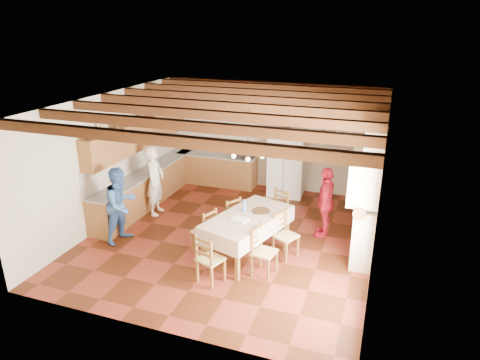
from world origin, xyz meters
name	(u,v)px	position (x,y,z in m)	size (l,w,h in m)	color
floor	(231,237)	(0.00, 0.00, -0.01)	(6.00, 6.50, 0.02)	#451C0C
ceiling	(230,101)	(0.00, 0.00, 3.01)	(6.00, 6.50, 0.02)	silver
wall_back	(272,136)	(0.00, 3.26, 1.50)	(6.00, 0.02, 3.00)	beige
wall_front	(150,245)	(0.00, -3.26, 1.50)	(6.00, 0.02, 3.00)	beige
wall_left	(109,159)	(-3.01, 0.00, 1.50)	(0.02, 6.50, 3.00)	beige
wall_right	(380,191)	(3.01, 0.00, 1.50)	(0.02, 6.50, 3.00)	beige
ceiling_beams	(230,106)	(0.00, 0.00, 2.91)	(6.00, 6.30, 0.16)	#35230D
lower_cabinets_left	(148,187)	(-2.70, 1.05, 0.43)	(0.60, 4.30, 0.86)	brown
lower_cabinets_back	(217,170)	(-1.55, 2.95, 0.43)	(2.30, 0.60, 0.86)	brown
countertop_left	(147,171)	(-2.70, 1.05, 0.88)	(0.62, 4.30, 0.04)	slate
countertop_back	(217,155)	(-1.55, 2.95, 0.88)	(2.34, 0.62, 0.04)	slate
backsplash_left	(136,158)	(-2.98, 1.05, 1.20)	(0.03, 4.30, 0.60)	beige
backsplash_back	(220,142)	(-1.55, 3.23, 1.20)	(2.30, 0.03, 0.60)	beige
upper_cabinets	(140,134)	(-2.83, 1.05, 1.85)	(0.35, 4.20, 0.70)	brown
fireplace	(365,190)	(2.72, 0.20, 1.40)	(0.56, 1.60, 2.80)	beige
wall_picture	(329,128)	(1.55, 3.23, 1.85)	(0.34, 0.03, 0.42)	black
refrigerator	(287,162)	(0.55, 2.83, 0.93)	(0.93, 0.77, 1.86)	white
hutch	(370,176)	(2.75, 2.03, 1.07)	(0.49, 1.17, 2.13)	#352211
dining_table	(248,220)	(0.57, -0.59, 0.78)	(1.54, 2.18, 0.86)	silver
chandelier	(248,149)	(0.57, -0.59, 2.25)	(0.47, 0.47, 0.03)	black
chair_left_near	(204,230)	(-0.31, -0.76, 0.48)	(0.42, 0.40, 0.96)	brown
chair_left_far	(229,217)	(-0.06, 0.00, 0.48)	(0.42, 0.40, 0.96)	brown
chair_right_near	(264,251)	(1.10, -1.19, 0.48)	(0.42, 0.40, 0.96)	brown
chair_right_far	(286,235)	(1.33, -0.42, 0.48)	(0.42, 0.40, 0.96)	brown
chair_end_near	(211,258)	(0.25, -1.74, 0.48)	(0.42, 0.40, 0.96)	brown
chair_end_far	(276,211)	(0.85, 0.62, 0.48)	(0.42, 0.40, 0.96)	brown
person_man	(155,181)	(-2.18, 0.56, 0.86)	(0.63, 0.41, 1.72)	white
person_woman_blue	(121,205)	(-2.15, -0.91, 0.83)	(0.81, 0.63, 1.66)	#3760A5
person_woman_red	(326,202)	(1.91, 0.76, 0.80)	(0.94, 0.39, 1.60)	#B61628
microwave	(244,152)	(-0.72, 2.95, 1.05)	(0.55, 0.37, 0.30)	silver
fridge_vase	(287,122)	(0.51, 2.83, 2.01)	(0.28, 0.28, 0.29)	#352211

